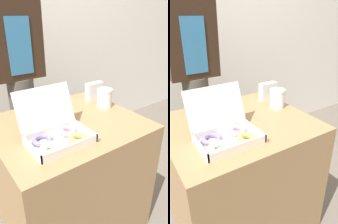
# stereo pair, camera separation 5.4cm
# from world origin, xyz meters

# --- Properties ---
(ground_plane) EXTENTS (14.00, 14.00, 0.00)m
(ground_plane) POSITION_xyz_m (0.00, 0.00, 0.00)
(ground_plane) COLOR #665B51
(table) EXTENTS (0.82, 0.71, 0.77)m
(table) POSITION_xyz_m (0.00, 0.00, 0.38)
(table) COLOR #99754C
(table) RESTS_ON ground_plane
(donut_box) EXTENTS (0.30, 0.30, 0.24)m
(donut_box) POSITION_xyz_m (-0.14, -0.15, 0.81)
(donut_box) COLOR white
(donut_box) RESTS_ON table
(coffee_cup) EXTENTS (0.10, 0.10, 0.12)m
(coffee_cup) POSITION_xyz_m (0.32, 0.05, 0.83)
(coffee_cup) COLOR white
(coffee_cup) RESTS_ON table
(napkin_holder) EXTENTS (0.13, 0.05, 0.12)m
(napkin_holder) POSITION_xyz_m (0.35, 0.19, 0.83)
(napkin_holder) COLOR silver
(napkin_holder) RESTS_ON table
(person_customer) EXTENTS (0.35, 0.20, 1.69)m
(person_customer) POSITION_xyz_m (-0.05, 0.56, 0.94)
(person_customer) COLOR #4C4742
(person_customer) RESTS_ON ground_plane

